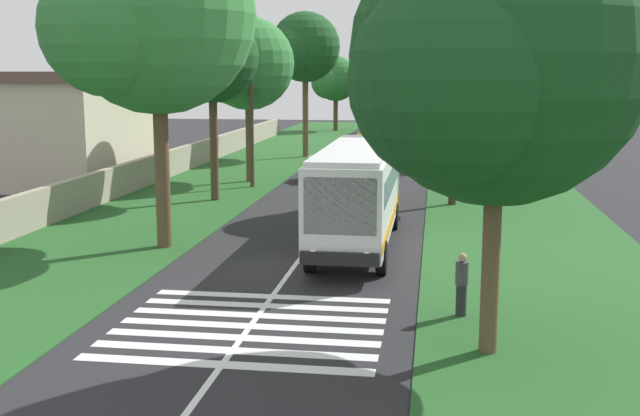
{
  "coord_description": "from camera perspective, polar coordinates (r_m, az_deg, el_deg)",
  "views": [
    {
      "loc": [
        -24.61,
        -4.55,
        6.4
      ],
      "look_at": [
        2.71,
        -0.54,
        1.6
      ],
      "focal_mm": 44.18,
      "sensor_mm": 36.0,
      "label": 1
    }
  ],
  "objects": [
    {
      "name": "roadside_tree_left_1",
      "position": [
        46.15,
        -5.37,
        10.15
      ],
      "size": [
        6.76,
        5.33,
        9.48
      ],
      "color": "brown",
      "rests_on": "grass_verge_left"
    },
    {
      "name": "coach_bus",
      "position": [
        28.81,
        2.78,
        1.35
      ],
      "size": [
        11.16,
        2.62,
        3.73
      ],
      "color": "white",
      "rests_on": "ground"
    },
    {
      "name": "grass_verge_right",
      "position": [
        40.29,
        13.44,
        0.47
      ],
      "size": [
        120.0,
        8.0,
        0.04
      ],
      "primitive_type": "cube",
      "color": "#235623",
      "rests_on": "ground"
    },
    {
      "name": "trailing_car_1",
      "position": [
        54.88,
        1.89,
        3.85
      ],
      "size": [
        4.3,
        1.78,
        1.43
      ],
      "color": "gold",
      "rests_on": "ground"
    },
    {
      "name": "roadside_wall",
      "position": [
        47.77,
        -11.49,
        2.97
      ],
      "size": [
        70.0,
        0.4,
        1.59
      ],
      "primitive_type": "cube",
      "color": "#9E937F",
      "rests_on": "grass_verge_left"
    },
    {
      "name": "ground",
      "position": [
        25.84,
        -2.07,
        -4.49
      ],
      "size": [
        160.0,
        160.0,
        0.0
      ],
      "primitive_type": "plane",
      "color": "#262628"
    },
    {
      "name": "roadside_tree_left_3",
      "position": [
        86.27,
        1.05,
        9.24
      ],
      "size": [
        6.21,
        4.92,
        8.03
      ],
      "color": "#4C3826",
      "rests_on": "grass_verge_left"
    },
    {
      "name": "trailing_car_2",
      "position": [
        64.12,
        5.79,
        4.68
      ],
      "size": [
        4.3,
        1.78,
        1.43
      ],
      "color": "#145933",
      "rests_on": "ground"
    },
    {
      "name": "utility_pole",
      "position": [
        43.78,
        -4.99,
        6.57
      ],
      "size": [
        0.24,
        1.4,
        7.48
      ],
      "color": "#473828",
      "rests_on": "grass_verge_left"
    },
    {
      "name": "roadside_tree_left_0",
      "position": [
        59.46,
        -1.23,
        11.41
      ],
      "size": [
        6.51,
        5.22,
        10.76
      ],
      "color": "brown",
      "rests_on": "grass_verge_left"
    },
    {
      "name": "roadside_tree_right_0",
      "position": [
        55.81,
        9.5,
        9.71
      ],
      "size": [
        7.75,
        6.48,
        9.77
      ],
      "color": "brown",
      "rests_on": "grass_verge_right"
    },
    {
      "name": "trailing_minibus_0",
      "position": [
        83.89,
        6.43,
        6.48
      ],
      "size": [
        6.0,
        2.14,
        2.53
      ],
      "color": "#CC4C33",
      "rests_on": "ground"
    },
    {
      "name": "grass_verge_left",
      "position": [
        42.1,
        -9.38,
        1.01
      ],
      "size": [
        120.0,
        8.0,
        0.04
      ],
      "primitive_type": "cube",
      "color": "#235623",
      "rests_on": "ground"
    },
    {
      "name": "pedestrian",
      "position": [
        21.07,
        10.22,
        -5.42
      ],
      "size": [
        0.34,
        0.34,
        1.69
      ],
      "color": "#26262D",
      "rests_on": "grass_verge_right"
    },
    {
      "name": "trailing_car_3",
      "position": [
        72.61,
        3.51,
        5.31
      ],
      "size": [
        4.3,
        1.78,
        1.43
      ],
      "color": "gold",
      "rests_on": "ground"
    },
    {
      "name": "roadside_tree_right_3",
      "position": [
        86.93,
        8.95,
        9.83
      ],
      "size": [
        8.7,
        6.96,
        10.2
      ],
      "color": "brown",
      "rests_on": "grass_verge_right"
    },
    {
      "name": "roadside_tree_right_2",
      "position": [
        38.22,
        9.58,
        10.35
      ],
      "size": [
        6.8,
        5.53,
        9.71
      ],
      "color": "#3D2D1E",
      "rests_on": "grass_verge_right"
    },
    {
      "name": "roadside_tree_left_4",
      "position": [
        29.11,
        -12.01,
        13.1
      ],
      "size": [
        8.55,
        7.0,
        11.82
      ],
      "color": "brown",
      "rests_on": "grass_verge_left"
    },
    {
      "name": "zebra_crossing",
      "position": [
        20.34,
        -5.07,
        -8.51
      ],
      "size": [
        5.85,
        6.8,
        0.01
      ],
      "color": "silver",
      "rests_on": "ground"
    },
    {
      "name": "centre_line",
      "position": [
        40.38,
        1.77,
        0.74
      ],
      "size": [
        110.0,
        0.16,
        0.01
      ],
      "primitive_type": "cube",
      "color": "silver",
      "rests_on": "ground"
    },
    {
      "name": "roadside_tree_left_2",
      "position": [
        39.37,
        -8.03,
        10.65
      ],
      "size": [
        5.26,
        4.55,
        9.38
      ],
      "color": "#4C3826",
      "rests_on": "grass_verge_left"
    },
    {
      "name": "roadside_building",
      "position": [
        49.47,
        -18.55,
        5.68
      ],
      "size": [
        12.66,
        9.78,
        6.4
      ],
      "color": "beige",
      "rests_on": "ground"
    },
    {
      "name": "roadside_tree_right_1",
      "position": [
        17.67,
        12.19,
        10.17
      ],
      "size": [
        7.65,
        6.53,
        9.96
      ],
      "color": "brown",
      "rests_on": "grass_verge_right"
    },
    {
      "name": "roadside_tree_right_4",
      "position": [
        78.02,
        9.69,
        9.72
      ],
      "size": [
        6.39,
        5.08,
        9.05
      ],
      "color": "#4C3826",
      "rests_on": "grass_verge_right"
    },
    {
      "name": "trailing_car_0",
      "position": [
        47.18,
        0.2,
        2.88
      ],
      "size": [
        4.3,
        1.78,
        1.43
      ],
      "color": "gray",
      "rests_on": "ground"
    }
  ]
}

